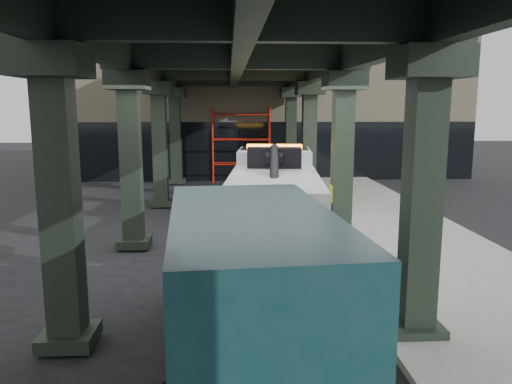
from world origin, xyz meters
name	(u,v)px	position (x,y,z in m)	size (l,w,h in m)	color
ground	(256,268)	(0.00, 0.00, 0.00)	(90.00, 90.00, 0.00)	black
sidewalk	(403,241)	(4.50, 2.00, 0.07)	(5.00, 40.00, 0.15)	gray
lane_stripe	(309,245)	(1.70, 2.00, 0.01)	(0.12, 38.00, 0.01)	silver
viaduct	(237,54)	(-0.40, 2.00, 5.46)	(7.40, 32.00, 6.40)	black
building	(270,107)	(2.00, 20.00, 4.00)	(22.00, 10.00, 8.00)	#C6B793
scaffolding	(241,143)	(0.00, 14.64, 2.11)	(3.08, 0.88, 4.00)	red
tow_truck	(274,192)	(0.74, 3.04, 1.42)	(3.26, 9.03, 2.90)	black
towed_van	(249,282)	(-0.36, -4.77, 1.38)	(2.97, 6.49, 2.56)	#123C42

